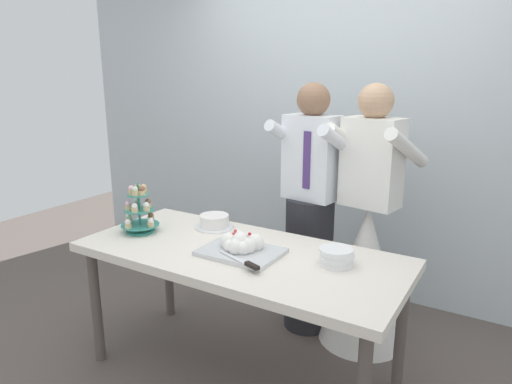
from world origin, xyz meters
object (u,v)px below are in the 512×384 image
main_cake_tray (241,246)px  round_cake (214,222)px  cupcake_stand (139,211)px  person_bride (366,257)px  person_groom (310,223)px  plate_stack (336,257)px  dessert_table (239,263)px

main_cake_tray → round_cake: main_cake_tray is taller
cupcake_stand → main_cake_tray: cupcake_stand is taller
main_cake_tray → round_cake: (-0.37, 0.27, -0.01)m
round_cake → main_cake_tray: bearing=-35.7°
cupcake_stand → person_bride: (1.16, 0.79, -0.32)m
cupcake_stand → main_cake_tray: 0.72m
main_cake_tray → person_groom: size_ratio=0.26×
cupcake_stand → round_cake: (0.34, 0.29, -0.09)m
person_groom → person_bride: bearing=4.3°
plate_stack → person_groom: person_groom is taller
plate_stack → round_cake: (-0.86, 0.14, -0.01)m
dessert_table → round_cake: size_ratio=7.50×
dessert_table → person_bride: bearing=56.8°
round_cake → person_bride: person_bride is taller
dessert_table → person_groom: 0.71m
main_cake_tray → person_groom: 0.74m
cupcake_stand → person_bride: size_ratio=0.18×
dessert_table → cupcake_stand: cupcake_stand is taller
main_cake_tray → person_groom: person_groom is taller
round_cake → person_groom: (0.44, 0.46, -0.07)m
round_cake → plate_stack: bearing=-9.5°
cupcake_stand → round_cake: bearing=40.9°
round_cake → person_bride: 0.99m
dessert_table → person_groom: bearing=82.0°
dessert_table → person_groom: size_ratio=1.08×
cupcake_stand → person_groom: 1.10m
dessert_table → round_cake: (-0.34, 0.24, 0.11)m
cupcake_stand → person_groom: (0.78, 0.76, -0.16)m
dessert_table → person_bride: person_bride is taller
person_groom → cupcake_stand: bearing=-135.9°
cupcake_stand → plate_stack: bearing=7.1°
dessert_table → cupcake_stand: (-0.68, -0.05, 0.21)m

